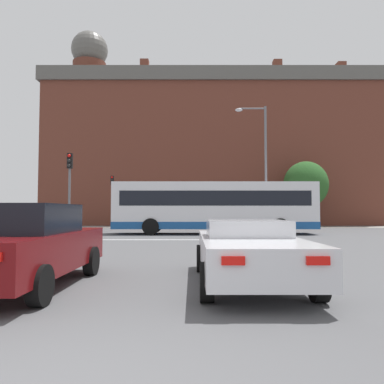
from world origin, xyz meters
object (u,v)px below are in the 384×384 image
traffic_light_near_left (70,181)px  pedestrian_walking_west (125,216)px  car_roadster_right (249,250)px  traffic_light_far_left (113,193)px  pedestrian_waiting (204,217)px  traffic_light_far_right (246,198)px  pedestrian_walking_east (302,215)px  car_saloon_left (28,245)px  street_lamp_junction (262,156)px  bus_crossing_lead (215,206)px

traffic_light_near_left → pedestrian_walking_west: traffic_light_near_left is taller
car_roadster_right → traffic_light_far_left: bearing=107.6°
traffic_light_near_left → pedestrian_waiting: (7.41, 14.10, -2.07)m
traffic_light_near_left → pedestrian_waiting: size_ratio=2.83×
traffic_light_far_right → pedestrian_walking_east: size_ratio=2.13×
car_saloon_left → traffic_light_near_left: (-3.26, 12.31, 2.18)m
pedestrian_walking_east → street_lamp_junction: bearing=65.1°
car_saloon_left → traffic_light_far_right: bearing=73.4°
car_saloon_left → traffic_light_near_left: bearing=105.5°
street_lamp_junction → bus_crossing_lead: bearing=-157.7°
bus_crossing_lead → street_lamp_junction: street_lamp_junction is taller
bus_crossing_lead → traffic_light_near_left: 8.87m
bus_crossing_lead → pedestrian_waiting: size_ratio=7.93×
traffic_light_far_right → bus_crossing_lead: bearing=-110.5°
car_saloon_left → pedestrian_walking_west: size_ratio=2.70×
car_roadster_right → pedestrian_waiting: bearing=90.0°
pedestrian_waiting → pedestrian_walking_east: bearing=119.8°
bus_crossing_lead → traffic_light_near_left: bearing=-62.5°
traffic_light_far_left → traffic_light_far_right: (11.57, -0.60, -0.46)m
pedestrian_waiting → pedestrian_walking_west: size_ratio=0.93×
car_roadster_right → street_lamp_junction: (3.50, 17.30, 4.40)m
traffic_light_far_right → street_lamp_junction: (0.04, -7.19, 2.53)m
pedestrian_walking_west → bus_crossing_lead: bearing=-81.6°
traffic_light_far_left → street_lamp_junction: size_ratio=0.53×
pedestrian_walking_west → traffic_light_far_right: bearing=-34.1°
car_saloon_left → street_lamp_junction: bearing=67.0°
car_saloon_left → car_roadster_right: bearing=5.8°
pedestrian_walking_west → pedestrian_walking_east: bearing=-30.2°
traffic_light_near_left → traffic_light_far_left: bearing=92.6°
car_roadster_right → traffic_light_far_right: bearing=81.7°
pedestrian_walking_east → traffic_light_far_left: bearing=7.5°
traffic_light_far_right → pedestrian_walking_west: bearing=176.1°
traffic_light_near_left → pedestrian_walking_east: 20.85m
traffic_light_near_left → bus_crossing_lead: bearing=27.5°
bus_crossing_lead → street_lamp_junction: size_ratio=1.47×
car_roadster_right → traffic_light_near_left: size_ratio=1.09×
car_saloon_left → pedestrian_waiting: bearing=81.7°
traffic_light_near_left → traffic_light_far_right: 16.69m
bus_crossing_lead → pedestrian_waiting: (-0.39, 10.05, -0.81)m
bus_crossing_lead → traffic_light_near_left: size_ratio=2.80×
car_roadster_right → traffic_light_near_left: traffic_light_near_left is taller
car_saloon_left → traffic_light_far_right: (7.71, 24.87, 1.74)m
traffic_light_near_left → pedestrian_waiting: 16.06m
traffic_light_far_right → pedestrian_waiting: (-3.57, 1.54, -1.63)m
bus_crossing_lead → pedestrian_walking_west: 11.83m
pedestrian_walking_east → pedestrian_walking_west: (-15.52, 0.01, -0.05)m
car_roadster_right → pedestrian_waiting: (-0.11, 26.03, 0.25)m
traffic_light_far_left → traffic_light_far_right: size_ratio=1.20×
traffic_light_far_right → traffic_light_far_left: bearing=177.0°
car_roadster_right → traffic_light_near_left: bearing=122.0°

